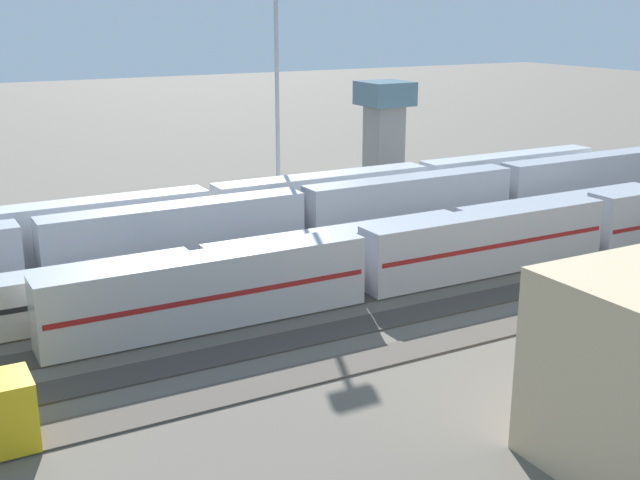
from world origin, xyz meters
TOP-DOWN VIEW (x-y plane):
  - ground_plane at (0.00, 0.00)m, footprint 400.00×400.00m
  - track_bed_0 at (0.00, -17.50)m, footprint 140.00×2.80m
  - track_bed_1 at (0.00, -12.50)m, footprint 140.00×2.80m
  - track_bed_2 at (0.00, -7.50)m, footprint 140.00×2.80m
  - track_bed_3 at (0.00, -2.50)m, footprint 140.00×2.80m
  - track_bed_4 at (0.00, 2.50)m, footprint 140.00×2.80m
  - track_bed_5 at (0.00, 7.50)m, footprint 140.00×2.80m
  - track_bed_6 at (0.00, 12.50)m, footprint 140.00×2.80m
  - track_bed_7 at (0.00, 17.50)m, footprint 140.00×2.80m
  - train_on_track_1 at (11.99, -12.50)m, footprint 95.60×3.00m
  - train_on_track_5 at (-4.33, 7.50)m, footprint 71.40×3.06m
  - train_on_track_4 at (6.60, 2.50)m, footprint 71.40×3.06m
  - train_on_track_2 at (4.87, -7.50)m, footprint 95.60×3.00m
  - light_mast_0 at (0.60, -21.40)m, footprint 2.80×0.70m
  - control_tower at (-18.97, -30.36)m, footprint 6.00×6.00m

SIDE VIEW (x-z plane):
  - ground_plane at x=0.00m, z-range 0.00..0.00m
  - track_bed_0 at x=0.00m, z-range 0.00..0.12m
  - track_bed_1 at x=0.00m, z-range 0.00..0.12m
  - track_bed_2 at x=0.00m, z-range 0.00..0.12m
  - track_bed_3 at x=0.00m, z-range 0.00..0.12m
  - track_bed_4 at x=0.00m, z-range 0.00..0.12m
  - track_bed_5 at x=0.00m, z-range 0.00..0.12m
  - track_bed_6 at x=0.00m, z-range 0.00..0.12m
  - track_bed_7 at x=0.00m, z-range 0.00..0.12m
  - train_on_track_4 at x=6.60m, z-range 0.12..3.92m
  - train_on_track_5 at x=-4.33m, z-range 0.11..5.11m
  - train_on_track_1 at x=11.99m, z-range 0.12..5.12m
  - train_on_track_2 at x=4.87m, z-range 0.12..5.12m
  - control_tower at x=-18.97m, z-range 1.08..13.23m
  - light_mast_0 at x=0.60m, z-range 3.83..33.33m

